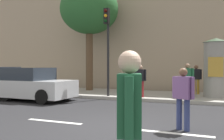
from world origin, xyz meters
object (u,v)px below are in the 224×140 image
(traffic_light, at_px, (107,37))
(pedestrian_in_red_top, at_px, (188,78))
(poster_column, at_px, (216,67))
(pedestrian_in_dark_shirt, at_px, (196,77))
(street_tree, at_px, (89,10))
(pedestrian_in_light_jacket, at_px, (140,78))
(pedestrian_near_pole, at_px, (184,93))
(pedestrian_with_backpack, at_px, (130,120))
(parked_car_blue, at_px, (28,84))

(traffic_light, relative_size, pedestrian_in_red_top, 2.69)
(poster_column, distance_m, pedestrian_in_dark_shirt, 1.45)
(street_tree, height_order, pedestrian_in_light_jacket, street_tree)
(pedestrian_in_red_top, relative_size, pedestrian_in_light_jacket, 1.04)
(pedestrian_near_pole, bearing_deg, pedestrian_in_light_jacket, 117.00)
(traffic_light, distance_m, pedestrian_with_backpack, 9.99)
(traffic_light, relative_size, poster_column, 1.53)
(street_tree, height_order, pedestrian_in_red_top, street_tree)
(pedestrian_in_dark_shirt, distance_m, parked_car_blue, 8.53)
(pedestrian_near_pole, bearing_deg, pedestrian_in_red_top, 94.92)
(traffic_light, relative_size, pedestrian_near_pole, 2.73)
(pedestrian_near_pole, xyz_separation_m, parked_car_blue, (-7.60, 3.11, -0.19))
(pedestrian_with_backpack, xyz_separation_m, parked_car_blue, (-7.53, 7.16, -0.30))
(pedestrian_with_backpack, distance_m, pedestrian_in_dark_shirt, 11.44)
(pedestrian_in_red_top, height_order, parked_car_blue, pedestrian_in_red_top)
(street_tree, relative_size, pedestrian_in_red_top, 4.07)
(pedestrian_with_backpack, relative_size, pedestrian_in_dark_shirt, 1.16)
(pedestrian_in_dark_shirt, relative_size, parked_car_blue, 0.34)
(poster_column, xyz_separation_m, pedestrian_in_dark_shirt, (-0.95, 0.95, -0.54))
(pedestrian_near_pole, relative_size, pedestrian_in_red_top, 0.99)
(pedestrian_with_backpack, distance_m, pedestrian_in_light_jacket, 9.48)
(street_tree, relative_size, parked_car_blue, 1.43)
(pedestrian_in_light_jacket, bearing_deg, pedestrian_in_dark_shirt, 44.30)
(street_tree, height_order, pedestrian_with_backpack, street_tree)
(traffic_light, bearing_deg, pedestrian_with_backpack, -65.11)
(pedestrian_near_pole, distance_m, pedestrian_in_dark_shirt, 7.39)
(street_tree, distance_m, pedestrian_with_backpack, 13.60)
(street_tree, bearing_deg, pedestrian_in_dark_shirt, 1.05)
(traffic_light, distance_m, parked_car_blue, 4.45)
(street_tree, bearing_deg, traffic_light, -47.22)
(street_tree, distance_m, pedestrian_in_light_jacket, 5.98)
(pedestrian_in_red_top, distance_m, pedestrian_in_light_jacket, 2.18)
(traffic_light, height_order, pedestrian_in_red_top, traffic_light)
(traffic_light, bearing_deg, pedestrian_near_pole, -49.06)
(poster_column, height_order, pedestrian_with_backpack, poster_column)
(traffic_light, distance_m, pedestrian_in_red_top, 4.26)
(parked_car_blue, bearing_deg, street_tree, 74.49)
(pedestrian_in_red_top, bearing_deg, pedestrian_with_backpack, -87.55)
(pedestrian_with_backpack, height_order, pedestrian_in_dark_shirt, pedestrian_with_backpack)
(traffic_light, height_order, street_tree, street_tree)
(poster_column, bearing_deg, pedestrian_in_red_top, -146.51)
(pedestrian_near_pole, height_order, pedestrian_in_light_jacket, pedestrian_in_light_jacket)
(street_tree, height_order, pedestrian_in_dark_shirt, street_tree)
(pedestrian_near_pole, height_order, parked_car_blue, pedestrian_near_pole)
(pedestrian_in_red_top, height_order, pedestrian_in_light_jacket, pedestrian_in_red_top)
(pedestrian_with_backpack, bearing_deg, pedestrian_in_light_jacket, 105.42)
(poster_column, relative_size, pedestrian_in_red_top, 1.77)
(street_tree, distance_m, pedestrian_in_dark_shirt, 7.40)
(pedestrian_near_pole, relative_size, pedestrian_in_dark_shirt, 1.03)
(pedestrian_with_backpack, height_order, pedestrian_in_red_top, pedestrian_with_backpack)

